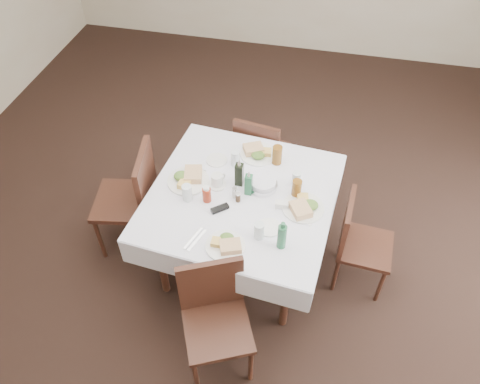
{
  "coord_description": "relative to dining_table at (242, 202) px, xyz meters",
  "views": [
    {
      "loc": [
        0.57,
        -2.28,
        3.18
      ],
      "look_at": [
        0.07,
        -0.05,
        0.8
      ],
      "focal_mm": 35.0,
      "sensor_mm": 36.0,
      "label": 1
    }
  ],
  "objects": [
    {
      "name": "sugar_caddy",
      "position": [
        0.3,
        -0.06,
        0.11
      ],
      "size": [
        0.09,
        0.06,
        0.05
      ],
      "color": "white",
      "rests_on": "dining_table"
    },
    {
      "name": "oil_cruet_dark",
      "position": [
        -0.04,
        0.1,
        0.18
      ],
      "size": [
        0.06,
        0.06,
        0.23
      ],
      "color": "black",
      "rests_on": "dining_table"
    },
    {
      "name": "room_shell",
      "position": [
        -0.08,
        0.03,
        1.03
      ],
      "size": [
        6.04,
        7.04,
        2.8
      ],
      "color": "#C0AC8F",
      "rests_on": "ground"
    },
    {
      "name": "oil_cruet_green",
      "position": [
        0.04,
        0.02,
        0.17
      ],
      "size": [
        0.05,
        0.05,
        0.21
      ],
      "color": "#22633D",
      "rests_on": "dining_table"
    },
    {
      "name": "water_s",
      "position": [
        0.19,
        -0.35,
        0.14
      ],
      "size": [
        0.07,
        0.07,
        0.12
      ],
      "color": "silver",
      "rests_on": "dining_table"
    },
    {
      "name": "chair_east",
      "position": [
        0.86,
        0.02,
        -0.21
      ],
      "size": [
        0.41,
        0.41,
        0.82
      ],
      "color": "#321D12",
      "rests_on": "ground"
    },
    {
      "name": "sunglasses",
      "position": [
        -0.12,
        -0.18,
        0.1
      ],
      "size": [
        0.12,
        0.11,
        0.03
      ],
      "color": "black",
      "rests_on": "dining_table"
    },
    {
      "name": "water_w",
      "position": [
        -0.36,
        -0.13,
        0.15
      ],
      "size": [
        0.07,
        0.07,
        0.13
      ],
      "color": "silver",
      "rests_on": "dining_table"
    },
    {
      "name": "chair_north",
      "position": [
        -0.02,
        0.79,
        -0.19
      ],
      "size": [
        0.46,
        0.46,
        0.85
      ],
      "color": "#321D12",
      "rests_on": "ground"
    },
    {
      "name": "meal_east",
      "position": [
        0.45,
        -0.05,
        0.11
      ],
      "size": [
        0.29,
        0.29,
        0.06
      ],
      "color": "white",
      "rests_on": "dining_table"
    },
    {
      "name": "iced_tea_b",
      "position": [
        0.38,
        0.07,
        0.15
      ],
      "size": [
        0.07,
        0.07,
        0.14
      ],
      "color": "brown",
      "rests_on": "dining_table"
    },
    {
      "name": "iced_tea_a",
      "position": [
        0.19,
        0.38,
        0.16
      ],
      "size": [
        0.07,
        0.07,
        0.15
      ],
      "color": "brown",
      "rests_on": "dining_table"
    },
    {
      "name": "coffee_mug",
      "position": [
        -0.19,
        0.05,
        0.13
      ],
      "size": [
        0.13,
        0.13,
        0.1
      ],
      "color": "white",
      "rests_on": "dining_table"
    },
    {
      "name": "side_plate_b",
      "position": [
        0.25,
        -0.27,
        0.09
      ],
      "size": [
        0.16,
        0.16,
        0.01
      ],
      "color": "white",
      "rests_on": "dining_table"
    },
    {
      "name": "ground_plane",
      "position": [
        -0.08,
        0.03,
        -0.68
      ],
      "size": [
        7.0,
        7.0,
        0.0
      ],
      "primitive_type": "plane",
      "color": "black"
    },
    {
      "name": "cutlery_w",
      "position": [
        -0.4,
        0.13,
        0.09
      ],
      "size": [
        0.2,
        0.09,
        0.01
      ],
      "color": "silver",
      "rests_on": "dining_table"
    },
    {
      "name": "side_plate_a",
      "position": [
        -0.26,
        0.3,
        0.09
      ],
      "size": [
        0.16,
        0.16,
        0.01
      ],
      "color": "white",
      "rests_on": "dining_table"
    },
    {
      "name": "chair_south",
      "position": [
        0.0,
        -0.81,
        -0.18
      ],
      "size": [
        0.55,
        0.55,
        0.88
      ],
      "color": "#321D12",
      "rests_on": "ground"
    },
    {
      "name": "cutlery_s",
      "position": [
        -0.21,
        -0.47,
        0.09
      ],
      "size": [
        0.11,
        0.21,
        0.01
      ],
      "color": "silver",
      "rests_on": "dining_table"
    },
    {
      "name": "bread_basket",
      "position": [
        0.13,
        0.1,
        0.11
      ],
      "size": [
        0.21,
        0.21,
        0.07
      ],
      "color": "silver",
      "rests_on": "dining_table"
    },
    {
      "name": "meal_west",
      "position": [
        -0.41,
        0.05,
        0.11
      ],
      "size": [
        0.31,
        0.31,
        0.07
      ],
      "color": "white",
      "rests_on": "dining_table"
    },
    {
      "name": "water_n",
      "position": [
        -0.12,
        0.3,
        0.14
      ],
      "size": [
        0.07,
        0.07,
        0.13
      ],
      "color": "silver",
      "rests_on": "dining_table"
    },
    {
      "name": "water_e",
      "position": [
        0.36,
        0.18,
        0.14
      ],
      "size": [
        0.06,
        0.06,
        0.12
      ],
      "color": "silver",
      "rests_on": "dining_table"
    },
    {
      "name": "chair_west",
      "position": [
        -0.86,
        0.01,
        -0.13
      ],
      "size": [
        0.53,
        0.53,
        0.96
      ],
      "color": "#321D12",
      "rests_on": "ground"
    },
    {
      "name": "pepper_shaker",
      "position": [
        -0.01,
        -0.07,
        0.12
      ],
      "size": [
        0.03,
        0.03,
        0.08
      ],
      "color": "#392617",
      "rests_on": "dining_table"
    },
    {
      "name": "salt_shaker",
      "position": [
        -0.04,
        -0.04,
        0.12
      ],
      "size": [
        0.04,
        0.04,
        0.08
      ],
      "color": "white",
      "rests_on": "dining_table"
    },
    {
      "name": "cutlery_e",
      "position": [
        0.44,
        -0.14,
        0.09
      ],
      "size": [
        0.19,
        0.11,
        0.01
      ],
      "color": "silver",
      "rests_on": "dining_table"
    },
    {
      "name": "meal_south",
      "position": [
        0.0,
        -0.48,
        0.1
      ],
      "size": [
        0.26,
        0.26,
        0.06
      ],
      "color": "white",
      "rests_on": "dining_table"
    },
    {
      "name": "ketchup_bottle",
      "position": [
        -0.23,
        -0.11,
        0.14
      ],
      "size": [
        0.06,
        0.06,
        0.13
      ],
      "color": "#9C2B15",
      "rests_on": "dining_table"
    },
    {
      "name": "dining_table",
      "position": [
        0.0,
        0.0,
        0.0
      ],
      "size": [
        1.42,
        1.42,
        0.76
      ],
      "color": "#321D12",
      "rests_on": "ground"
    },
    {
      "name": "green_bottle",
      "position": [
        0.35,
        -0.4,
        0.18
      ],
      "size": [
        0.06,
        0.06,
        0.23
      ],
      "color": "#22633D",
      "rests_on": "dining_table"
    },
    {
      "name": "cutlery_n",
      "position": [
        0.12,
        0.47,
        0.09
      ],
      "size": [
        0.08,
        0.19,
        0.01
      ],
      "color": "silver",
      "rests_on": "dining_table"
    },
    {
      "name": "meal_north",
      "position": [
        0.03,
        0.44,
        0.11
      ],
      "size": [
        0.28,
        0.28,
        0.06
      ],
      "color": "white",
      "rests_on": "dining_table"
    }
  ]
}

